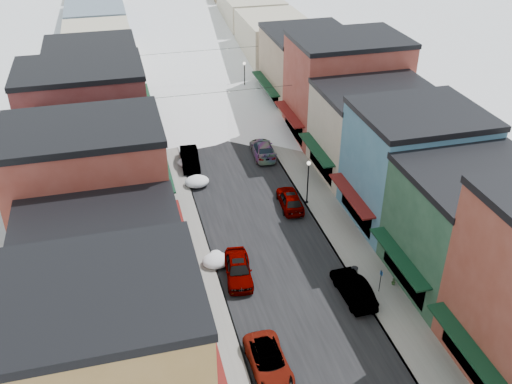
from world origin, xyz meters
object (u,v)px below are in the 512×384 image
fire_hydrant (372,302)px  trash_can (354,272)px  car_green_sedan (353,288)px  streetlamp_near (308,177)px  car_dark_hatch (190,158)px  car_silver_sedan (238,269)px  car_white_suv (269,362)px

fire_hydrant → trash_can: trash_can is taller
car_green_sedan → fire_hydrant: (0.90, -1.39, -0.36)m
trash_can → streetlamp_near: (0.00, 11.32, 2.30)m
car_dark_hatch → trash_can: 23.63m
car_silver_sedan → trash_can: size_ratio=5.38×
car_silver_sedan → fire_hydrant: (8.70, -5.72, -0.39)m
trash_can → car_white_suv: bearing=-141.6°
car_dark_hatch → fire_hydrant: size_ratio=7.54×
car_silver_sedan → car_white_suv: bearing=-84.2°
car_white_suv → car_dark_hatch: size_ratio=1.01×
fire_hydrant → trash_can: (0.00, 3.31, 0.16)m
car_dark_hatch → streetlamp_near: streetlamp_near is taller
trash_can → fire_hydrant: bearing=-90.0°
car_silver_sedan → fire_hydrant: car_silver_sedan is taller
car_silver_sedan → trash_can: car_silver_sedan is taller
car_white_suv → trash_can: car_white_suv is taller
streetlamp_near → trash_can: bearing=-90.0°
car_dark_hatch → fire_hydrant: 26.69m
car_dark_hatch → car_green_sedan: 25.08m
fire_hydrant → car_silver_sedan: bearing=146.7°
car_dark_hatch → car_green_sedan: car_dark_hatch is taller
car_white_suv → streetlamp_near: bearing=63.4°
car_green_sedan → trash_can: 2.13m
car_white_suv → fire_hydrant: bearing=22.1°
car_white_suv → car_green_sedan: car_green_sedan is taller
car_silver_sedan → streetlamp_near: streetlamp_near is taller
car_dark_hatch → streetlamp_near: (9.50, -10.32, 2.07)m
trash_can → streetlamp_near: 11.55m
car_white_suv → car_dark_hatch: bearing=90.4°
car_white_suv → streetlamp_near: size_ratio=1.17×
car_dark_hatch → car_silver_sedan: bearing=-84.0°
car_dark_hatch → trash_can: bearing=-62.7°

